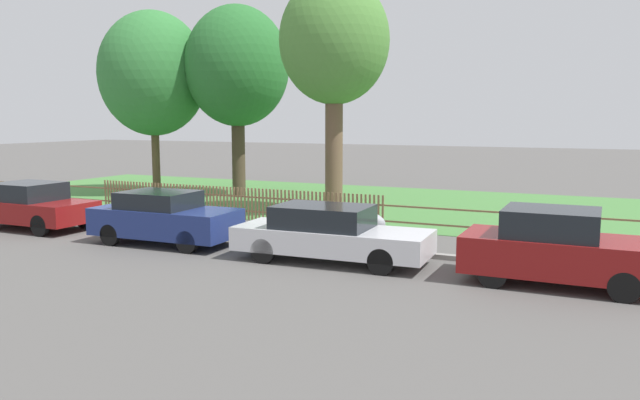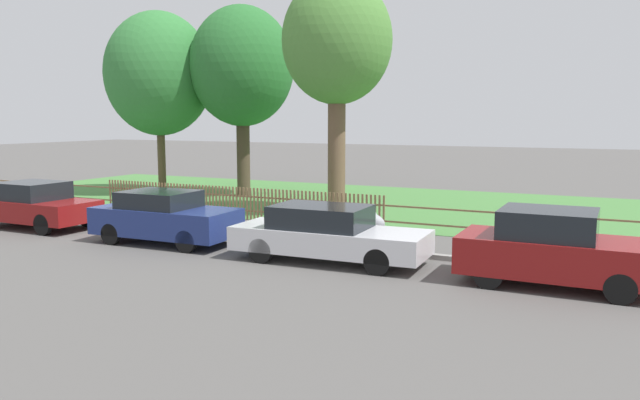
% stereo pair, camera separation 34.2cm
% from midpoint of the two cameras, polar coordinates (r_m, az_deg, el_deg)
% --- Properties ---
extents(ground_plane, '(120.00, 120.00, 0.00)m').
position_cam_midpoint_polar(ground_plane, '(18.56, -12.79, -3.00)').
color(ground_plane, '#565451').
extents(kerb_stone, '(29.16, 0.20, 0.12)m').
position_cam_midpoint_polar(kerb_stone, '(18.62, -12.61, -2.77)').
color(kerb_stone, gray).
rests_on(kerb_stone, ground).
extents(grass_strip, '(29.16, 11.35, 0.01)m').
position_cam_midpoint_polar(grass_strip, '(25.83, -0.62, 0.12)').
color(grass_strip, '#477F3D').
rests_on(grass_strip, ground).
extents(park_fence, '(29.16, 0.05, 1.07)m').
position_cam_midpoint_polar(park_fence, '(20.89, -7.61, -0.24)').
color(park_fence, olive).
rests_on(park_fence, ground).
extents(parked_car_silver_hatchback, '(3.80, 1.76, 1.40)m').
position_cam_midpoint_polar(parked_car_silver_hatchback, '(20.74, -24.12, -0.41)').
color(parked_car_silver_hatchback, maroon).
rests_on(parked_car_silver_hatchback, ground).
extents(parked_car_black_saloon, '(3.93, 1.79, 1.40)m').
position_cam_midpoint_polar(parked_car_black_saloon, '(17.06, -13.47, -1.52)').
color(parked_car_black_saloon, navy).
rests_on(parked_car_black_saloon, ground).
extents(parked_car_navy_estate, '(4.61, 1.82, 1.31)m').
position_cam_midpoint_polar(parked_car_navy_estate, '(14.47, 1.35, -3.09)').
color(parked_car_navy_estate, silver).
rests_on(parked_car_navy_estate, ground).
extents(parked_car_red_compact, '(3.77, 1.74, 1.53)m').
position_cam_midpoint_polar(parked_car_red_compact, '(13.26, 21.36, -4.18)').
color(parked_car_red_compact, maroon).
rests_on(parked_car_red_compact, ground).
extents(covered_motorcycle, '(1.84, 0.77, 0.95)m').
position_cam_midpoint_polar(covered_motorcycle, '(16.46, 3.89, -2.07)').
color(covered_motorcycle, black).
rests_on(covered_motorcycle, ground).
extents(tree_nearest_kerb, '(4.63, 4.63, 7.89)m').
position_cam_midpoint_polar(tree_nearest_kerb, '(28.33, -14.18, 11.10)').
color(tree_nearest_kerb, brown).
rests_on(tree_nearest_kerb, ground).
extents(tree_behind_motorcycle, '(4.36, 4.36, 7.99)m').
position_cam_midpoint_polar(tree_behind_motorcycle, '(26.83, -6.78, 11.96)').
color(tree_behind_motorcycle, '#473828').
rests_on(tree_behind_motorcycle, ground).
extents(tree_mid_park, '(3.71, 3.71, 8.03)m').
position_cam_midpoint_polar(tree_mid_park, '(21.48, 2.03, 14.12)').
color(tree_mid_park, brown).
rests_on(tree_mid_park, ground).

